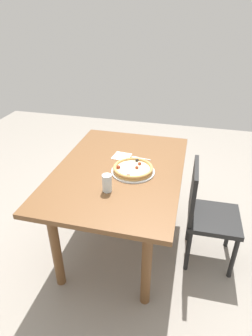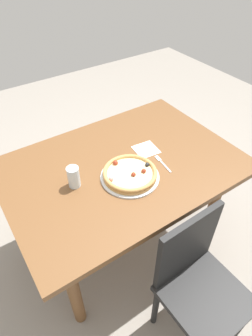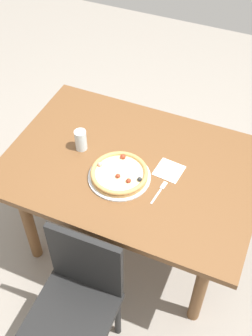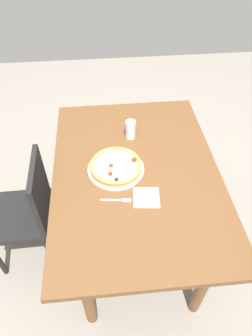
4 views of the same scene
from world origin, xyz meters
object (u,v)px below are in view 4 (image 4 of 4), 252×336
(dining_table, at_px, (136,183))
(plate, at_px, (116,169))
(napkin, at_px, (146,197))
(fork, at_px, (119,200))
(chair_near, at_px, (27,210))
(drinking_glass, at_px, (130,130))
(pizza, at_px, (116,166))

(dining_table, height_order, plate, plate)
(napkin, bearing_deg, fork, -88.45)
(chair_near, height_order, drinking_glass, drinking_glass)
(pizza, bearing_deg, fork, -0.80)
(chair_near, xyz_separation_m, plate, (-0.02, 0.58, 0.30))
(drinking_glass, height_order, napkin, drinking_glass)
(dining_table, height_order, drinking_glass, drinking_glass)
(dining_table, distance_m, drinking_glass, 0.35)
(chair_near, bearing_deg, plate, -88.69)
(fork, relative_size, napkin, 1.18)
(fork, bearing_deg, drinking_glass, 84.07)
(chair_near, bearing_deg, pizza, -88.70)
(pizza, xyz_separation_m, drinking_glass, (-0.28, 0.12, 0.03))
(dining_table, distance_m, fork, 0.26)
(chair_near, bearing_deg, dining_table, -91.26)
(chair_near, relative_size, drinking_glass, 6.91)
(chair_near, bearing_deg, drinking_glass, -67.23)
(fork, bearing_deg, napkin, 8.58)
(plate, xyz_separation_m, napkin, (0.23, 0.15, -0.00))
(fork, distance_m, napkin, 0.15)
(dining_table, xyz_separation_m, pizza, (-0.03, -0.12, 0.13))
(plate, bearing_deg, drinking_glass, 157.89)
(pizza, height_order, napkin, pizza)
(pizza, bearing_deg, dining_table, 77.34)
(plate, xyz_separation_m, fork, (0.23, -0.00, -0.00))
(dining_table, xyz_separation_m, drinking_glass, (-0.31, -0.00, 0.17))
(chair_near, distance_m, plate, 0.66)
(fork, relative_size, drinking_glass, 1.33)
(napkin, bearing_deg, pizza, -146.69)
(plate, bearing_deg, napkin, 33.38)
(fork, xyz_separation_m, drinking_glass, (-0.51, 0.12, 0.06))
(dining_table, bearing_deg, chair_near, -90.11)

